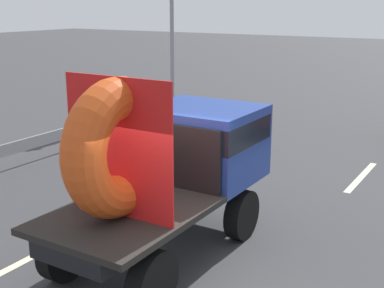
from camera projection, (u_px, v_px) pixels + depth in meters
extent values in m
plane|color=#38383A|center=(151.00, 277.00, 8.19)|extent=(120.00, 120.00, 0.00)
cylinder|color=black|center=(165.00, 197.00, 10.32)|extent=(0.28, 0.92, 0.92)
cylinder|color=black|center=(242.00, 215.00, 9.45)|extent=(0.28, 0.92, 0.92)
cylinder|color=black|center=(64.00, 252.00, 8.03)|extent=(0.28, 0.92, 0.92)
cylinder|color=black|center=(152.00, 282.00, 7.17)|extent=(0.28, 0.92, 0.92)
cube|color=black|center=(161.00, 206.00, 8.65)|extent=(1.30, 4.48, 0.25)
cube|color=navy|center=(202.00, 142.00, 9.56)|extent=(2.00, 1.76, 1.35)
cube|color=black|center=(201.00, 127.00, 9.44)|extent=(2.02, 1.67, 0.44)
cube|color=black|center=(127.00, 214.00, 7.88)|extent=(2.00, 2.72, 0.10)
cube|color=black|center=(174.00, 156.00, 8.80)|extent=(1.80, 0.08, 1.10)
torus|color=#D84C19|center=(118.00, 148.00, 7.47)|extent=(0.62, 2.08, 2.08)
cube|color=red|center=(118.00, 148.00, 7.47)|extent=(1.90, 0.03, 2.08)
cylinder|color=gray|center=(172.00, 36.00, 20.15)|extent=(0.16, 0.16, 5.94)
cube|color=gray|center=(29.00, 143.00, 13.92)|extent=(0.06, 11.72, 0.32)
cylinder|color=slate|center=(69.00, 141.00, 15.19)|extent=(0.10, 0.10, 0.55)
cylinder|color=slate|center=(131.00, 122.00, 17.60)|extent=(0.10, 0.10, 0.55)
cube|color=beige|center=(3.00, 272.00, 8.35)|extent=(0.16, 2.95, 0.01)
cube|color=beige|center=(234.00, 152.00, 15.06)|extent=(0.16, 2.60, 0.01)
cube|color=beige|center=(361.00, 177.00, 12.92)|extent=(0.16, 2.64, 0.01)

